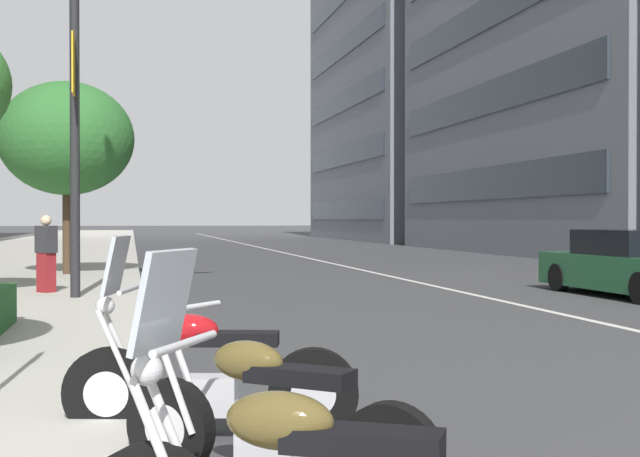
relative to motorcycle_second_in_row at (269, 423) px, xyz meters
name	(u,v)px	position (x,y,z in m)	size (l,w,h in m)	color
sidewalk_right_plaza	(1,260)	(28.71, 5.63, -0.33)	(160.00, 10.10, 0.15)	#B2ADA3
lane_centre_stripe	(287,253)	(33.71, -6.30, -0.40)	(110.00, 0.16, 0.01)	silver
motorcycle_second_in_row	(269,423)	(0.00, 0.00, 0.00)	(1.43, 1.69, 1.08)	black
motorcycle_mid_row	(205,377)	(1.31, 0.27, 0.04)	(0.75, 2.14, 1.49)	black
car_following_behind	(634,266)	(10.67, -9.39, 0.23)	(4.67, 1.99, 1.38)	#236038
street_lamp_with_banners	(95,17)	(11.36, 1.44, 4.98)	(1.26, 2.73, 8.88)	#232326
street_tree_by_lamp_post	(66,139)	(18.30, 2.47, 3.33)	(3.53, 3.53, 5.10)	#473323
pedestrian_on_plaza	(46,254)	(12.61, 2.45, 0.51)	(0.47, 0.46, 1.54)	maroon
office_tower_mid_left	(462,57)	(57.88, -24.97, 14.13)	(24.14, 19.70, 29.07)	slate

